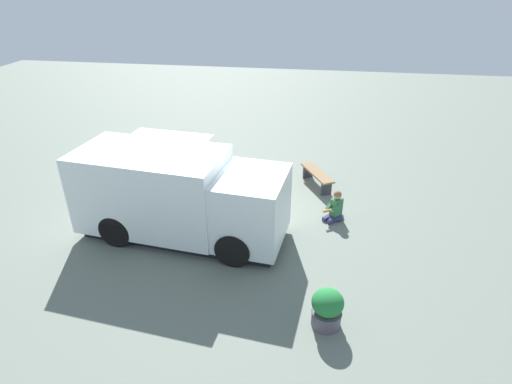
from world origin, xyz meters
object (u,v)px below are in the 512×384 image
object	(u,v)px
planter_flowering_far	(327,308)
plaza_bench	(317,176)
planter_flowering_near	(132,143)
food_truck	(178,197)
person_customer	(335,208)

from	to	relation	value
planter_flowering_far	plaza_bench	xyz separation A→B (m)	(6.02, 0.37, -0.06)
planter_flowering_near	plaza_bench	world-z (taller)	planter_flowering_near
food_truck	planter_flowering_near	distance (m)	6.09
food_truck	planter_flowering_far	xyz separation A→B (m)	(-2.66, -3.83, -0.68)
food_truck	plaza_bench	size ratio (longest dim) A/B	3.42
person_customer	planter_flowering_near	size ratio (longest dim) A/B	1.09
food_truck	person_customer	distance (m)	4.33
food_truck	planter_flowering_far	bearing A→B (deg)	-124.82
food_truck	person_customer	size ratio (longest dim) A/B	6.23
person_customer	planter_flowering_near	distance (m)	8.33
planter_flowering_far	plaza_bench	world-z (taller)	planter_flowering_far
planter_flowering_near	planter_flowering_far	bearing A→B (deg)	-135.90
plaza_bench	food_truck	bearing A→B (deg)	134.13
person_customer	food_truck	bearing A→B (deg)	109.03
food_truck	plaza_bench	distance (m)	4.87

